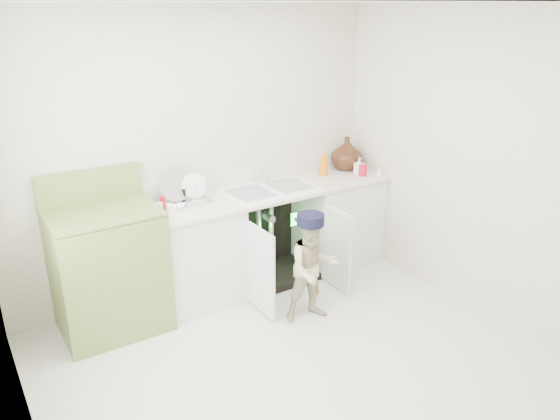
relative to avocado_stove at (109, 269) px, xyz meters
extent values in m
plane|color=#B9B4A2|center=(0.97, -1.18, -0.52)|extent=(3.50, 3.50, 0.00)
cube|color=beige|center=(0.97, 0.32, 0.73)|extent=(3.50, 2.50, 0.02)
cube|color=beige|center=(0.97, -2.68, 0.73)|extent=(3.50, 2.50, 0.02)
cube|color=beige|center=(-0.78, -1.18, 0.73)|extent=(2.50, 3.00, 0.02)
cube|color=beige|center=(2.72, -1.18, 0.73)|extent=(2.50, 3.00, 0.02)
plane|color=white|center=(0.97, -1.18, 1.98)|extent=(3.50, 3.50, 0.00)
cube|color=silver|center=(0.72, 0.02, -0.09)|extent=(0.80, 0.60, 0.86)
cube|color=silver|center=(2.32, 0.02, -0.09)|extent=(0.80, 0.60, 0.86)
cube|color=black|center=(1.52, 0.29, -0.09)|extent=(0.80, 0.06, 0.86)
cube|color=black|center=(1.52, 0.02, -0.49)|extent=(0.80, 0.60, 0.06)
cylinder|color=gray|center=(1.45, 0.12, -0.07)|extent=(0.05, 0.05, 0.70)
cylinder|color=gray|center=(1.59, 0.12, -0.07)|extent=(0.05, 0.05, 0.70)
cylinder|color=gray|center=(1.52, 0.07, 0.10)|extent=(0.07, 0.18, 0.07)
cube|color=silver|center=(1.12, -0.48, -0.12)|extent=(0.03, 0.40, 0.76)
cube|color=silver|center=(1.92, -0.48, -0.12)|extent=(0.02, 0.40, 0.76)
cube|color=silver|center=(1.52, 0.02, 0.36)|extent=(2.44, 0.64, 0.03)
cube|color=silver|center=(1.52, 0.31, 0.45)|extent=(2.44, 0.02, 0.15)
cube|color=white|center=(1.52, 0.02, 0.37)|extent=(0.85, 0.55, 0.02)
cube|color=gray|center=(1.32, 0.02, 0.38)|extent=(0.34, 0.40, 0.01)
cube|color=gray|center=(1.73, 0.02, 0.38)|extent=(0.34, 0.40, 0.01)
cylinder|color=silver|center=(1.52, 0.24, 0.47)|extent=(0.03, 0.03, 0.17)
cylinder|color=silver|center=(1.52, 0.18, 0.54)|extent=(0.02, 0.14, 0.02)
cylinder|color=silver|center=(1.63, 0.24, 0.42)|extent=(0.04, 0.04, 0.06)
cylinder|color=white|center=(2.65, -0.29, 0.03)|extent=(0.01, 0.01, 0.70)
cube|color=white|center=(2.65, -0.20, 0.41)|extent=(0.04, 0.02, 0.06)
cube|color=silver|center=(0.71, 0.14, 0.39)|extent=(0.45, 0.30, 0.02)
cylinder|color=silver|center=(0.67, 0.16, 0.47)|extent=(0.28, 0.10, 0.27)
cylinder|color=white|center=(0.83, 0.14, 0.46)|extent=(0.22, 0.06, 0.22)
cylinder|color=silver|center=(0.53, 0.04, 0.46)|extent=(0.01, 0.01, 0.13)
cylinder|color=silver|center=(0.62, 0.04, 0.46)|extent=(0.01, 0.01, 0.13)
cylinder|color=silver|center=(0.71, 0.04, 0.46)|extent=(0.01, 0.01, 0.13)
cylinder|color=silver|center=(0.80, 0.04, 0.46)|extent=(0.01, 0.01, 0.13)
cylinder|color=silver|center=(0.89, 0.04, 0.46)|extent=(0.01, 0.01, 0.13)
imported|color=#4C2D15|center=(2.52, 0.16, 0.54)|extent=(0.32, 0.32, 0.34)
imported|color=orange|center=(2.20, 0.12, 0.50)|extent=(0.09, 0.09, 0.24)
imported|color=white|center=(2.52, -0.04, 0.46)|extent=(0.08, 0.08, 0.17)
cylinder|color=red|center=(2.52, -0.10, 0.43)|extent=(0.08, 0.08, 0.11)
cylinder|color=#B70F1B|center=(0.53, 0.10, 0.43)|extent=(0.05, 0.05, 0.10)
cylinder|color=beige|center=(0.46, 0.02, 0.42)|extent=(0.06, 0.06, 0.08)
cylinder|color=black|center=(0.73, 0.14, 0.44)|extent=(0.04, 0.04, 0.12)
cube|color=white|center=(0.52, -0.08, 0.42)|extent=(0.05, 0.05, 0.09)
cube|color=olive|center=(0.00, -0.01, -0.03)|extent=(0.82, 0.65, 0.99)
cube|color=olive|center=(0.00, -0.01, 0.48)|extent=(0.82, 0.65, 0.02)
cube|color=olive|center=(0.00, 0.28, 0.62)|extent=(0.82, 0.06, 0.26)
cylinder|color=black|center=(-0.20, -0.17, 0.48)|extent=(0.18, 0.18, 0.02)
cylinder|color=silver|center=(-0.20, -0.17, 0.49)|extent=(0.22, 0.22, 0.01)
cylinder|color=black|center=(-0.20, 0.15, 0.48)|extent=(0.18, 0.18, 0.02)
cylinder|color=silver|center=(-0.20, 0.15, 0.49)|extent=(0.22, 0.22, 0.01)
cylinder|color=black|center=(0.20, -0.17, 0.48)|extent=(0.18, 0.18, 0.02)
cylinder|color=silver|center=(0.20, -0.17, 0.49)|extent=(0.22, 0.22, 0.01)
cylinder|color=black|center=(0.20, 0.15, 0.48)|extent=(0.18, 0.18, 0.02)
cylinder|color=silver|center=(0.20, 0.15, 0.49)|extent=(0.22, 0.22, 0.01)
imported|color=#C3B08C|center=(1.44, -0.77, -0.06)|extent=(0.51, 0.44, 0.92)
cylinder|color=black|center=(1.44, -0.77, 0.37)|extent=(0.26, 0.26, 0.09)
cube|color=black|center=(1.46, -0.68, 0.33)|extent=(0.19, 0.13, 0.01)
cube|color=black|center=(1.55, -0.32, 0.20)|extent=(0.07, 0.01, 0.14)
cube|color=#26F23F|center=(1.55, -0.33, 0.20)|extent=(0.06, 0.00, 0.12)
camera|label=1|loc=(-0.95, -3.99, 1.97)|focal=35.00mm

